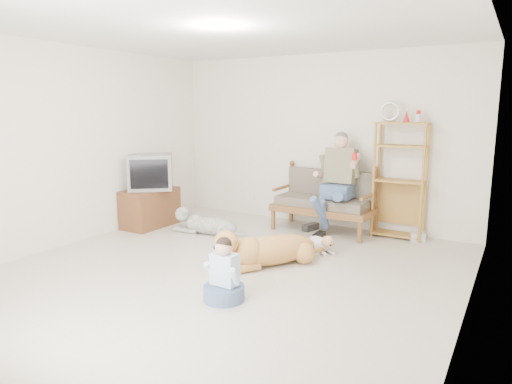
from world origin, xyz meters
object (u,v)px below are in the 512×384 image
Objects in this scene: etagere at (399,179)px; loveseat at (325,199)px; tv_stand at (150,208)px; golden_retriever at (264,250)px.

loveseat is at bearing -170.77° from etagere.
tv_stand is 2.61m from golden_retriever.
loveseat is 1.68× the size of tv_stand.
etagere is 1.36× the size of golden_retriever.
tv_stand is at bearing -163.11° from golden_retriever.
loveseat is 0.78× the size of etagere.
etagere is at bearing 96.03° from golden_retriever.
golden_retriever is at bearing -117.17° from etagere.
loveseat is 1.06× the size of golden_retriever.
etagere reaches higher than golden_retriever.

